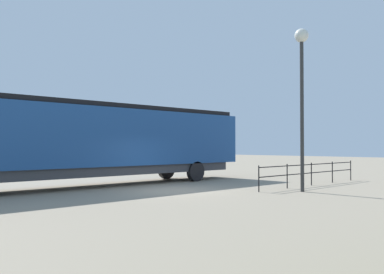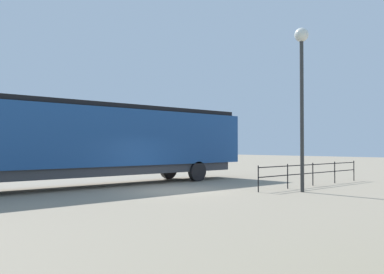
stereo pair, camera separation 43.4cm
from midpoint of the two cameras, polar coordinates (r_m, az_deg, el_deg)
ground_plane at (r=18.42m, az=-2.01°, el=-7.33°), size 120.00×120.00×0.00m
locomotive at (r=20.77m, az=-11.75°, el=-0.38°), size 2.81×17.96×4.00m
lamp_post at (r=18.58m, az=15.50°, el=8.84°), size 0.60×0.60×7.01m
platform_fence at (r=21.40m, az=16.84°, el=-4.45°), size 0.05×8.62×1.13m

